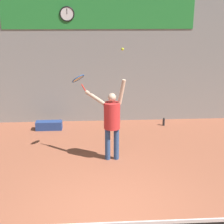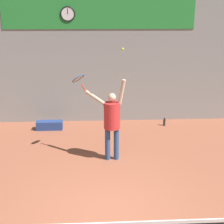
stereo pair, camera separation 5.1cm
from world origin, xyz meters
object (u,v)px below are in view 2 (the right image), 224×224
object	(u,v)px
tennis_racket	(79,79)
tennis_ball	(122,49)
scoreboard_clock	(68,14)
tennis_player	(112,119)
water_bottle	(164,122)
equipment_bag	(50,125)

from	to	relation	value
tennis_racket	tennis_ball	xyz separation A→B (m)	(1.01, -0.59, 0.78)
scoreboard_clock	tennis_player	distance (m)	3.97
scoreboard_clock	water_bottle	xyz separation A→B (m)	(3.01, -0.58, -3.33)
scoreboard_clock	tennis_racket	xyz separation A→B (m)	(0.40, -2.46, -1.53)
tennis_ball	equipment_bag	size ratio (longest dim) A/B	0.08
tennis_player	equipment_bag	world-z (taller)	tennis_player
scoreboard_clock	tennis_ball	distance (m)	3.44
tennis_player	tennis_racket	distance (m)	1.27
equipment_bag	scoreboard_clock	bearing A→B (deg)	48.50
tennis_ball	tennis_player	bearing A→B (deg)	153.06
equipment_bag	tennis_player	bearing A→B (deg)	-50.37
scoreboard_clock	water_bottle	distance (m)	4.53
tennis_player	tennis_ball	size ratio (longest dim) A/B	31.50
scoreboard_clock	equipment_bag	distance (m)	3.46
scoreboard_clock	tennis_player	world-z (taller)	scoreboard_clock
tennis_racket	scoreboard_clock	bearing A→B (deg)	99.22
scoreboard_clock	tennis_racket	world-z (taller)	scoreboard_clock
water_bottle	equipment_bag	bearing A→B (deg)	-177.68
scoreboard_clock	tennis_racket	bearing A→B (deg)	-80.78
equipment_bag	water_bottle	bearing A→B (deg)	2.32
tennis_racket	equipment_bag	distance (m)	2.70
tennis_ball	tennis_racket	bearing A→B (deg)	149.91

